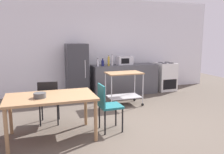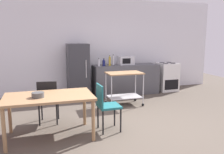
{
  "view_description": "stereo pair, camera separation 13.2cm",
  "coord_description": "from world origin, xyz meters",
  "px_view_note": "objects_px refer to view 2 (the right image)",
  "views": [
    {
      "loc": [
        -1.76,
        -3.98,
        1.75
      ],
      "look_at": [
        0.02,
        1.2,
        0.8
      ],
      "focal_mm": 37.49,
      "sensor_mm": 36.0,
      "label": 1
    },
    {
      "loc": [
        -1.63,
        -4.03,
        1.75
      ],
      "look_at": [
        0.02,
        1.2,
        0.8
      ],
      "focal_mm": 37.49,
      "sensor_mm": 36.0,
      "label": 2
    }
  ],
  "objects_px": {
    "bottle_sparkling_water": "(99,63)",
    "microwave": "(126,60)",
    "stove_oven": "(167,77)",
    "bottle_vinegar": "(113,61)",
    "refrigerator": "(78,70)",
    "bottle_olive_oil": "(110,61)",
    "bottle_wine": "(104,63)",
    "dining_table": "(49,100)",
    "chair_teal": "(106,104)",
    "kitchen_cart": "(124,83)",
    "chair_black": "(48,99)",
    "fruit_bowl": "(38,95)"
  },
  "relations": [
    {
      "from": "dining_table",
      "to": "refrigerator",
      "type": "distance_m",
      "value": 2.84
    },
    {
      "from": "chair_teal",
      "to": "bottle_sparkling_water",
      "type": "height_order",
      "value": "bottle_sparkling_water"
    },
    {
      "from": "chair_teal",
      "to": "bottle_wine",
      "type": "distance_m",
      "value": 2.65
    },
    {
      "from": "bottle_sparkling_water",
      "to": "fruit_bowl",
      "type": "distance_m",
      "value": 3.08
    },
    {
      "from": "dining_table",
      "to": "refrigerator",
      "type": "xyz_separation_m",
      "value": [
        0.94,
        2.67,
        0.1
      ]
    },
    {
      "from": "bottle_wine",
      "to": "microwave",
      "type": "xyz_separation_m",
      "value": [
        0.73,
        0.12,
        0.04
      ]
    },
    {
      "from": "refrigerator",
      "to": "microwave",
      "type": "bearing_deg",
      "value": -2.48
    },
    {
      "from": "stove_oven",
      "to": "bottle_sparkling_water",
      "type": "bearing_deg",
      "value": -177.29
    },
    {
      "from": "bottle_wine",
      "to": "stove_oven",
      "type": "bearing_deg",
      "value": 2.75
    },
    {
      "from": "bottle_wine",
      "to": "dining_table",
      "type": "bearing_deg",
      "value": -123.98
    },
    {
      "from": "chair_black",
      "to": "bottle_vinegar",
      "type": "distance_m",
      "value": 2.83
    },
    {
      "from": "chair_black",
      "to": "fruit_bowl",
      "type": "xyz_separation_m",
      "value": [
        -0.18,
        -0.75,
        0.27
      ]
    },
    {
      "from": "dining_table",
      "to": "chair_teal",
      "type": "bearing_deg",
      "value": -1.82
    },
    {
      "from": "microwave",
      "to": "bottle_wine",
      "type": "bearing_deg",
      "value": -170.51
    },
    {
      "from": "dining_table",
      "to": "bottle_sparkling_water",
      "type": "distance_m",
      "value": 2.93
    },
    {
      "from": "kitchen_cart",
      "to": "dining_table",
      "type": "bearing_deg",
      "value": -143.11
    },
    {
      "from": "chair_teal",
      "to": "bottle_olive_oil",
      "type": "bearing_deg",
      "value": -19.95
    },
    {
      "from": "refrigerator",
      "to": "bottle_vinegar",
      "type": "xyz_separation_m",
      "value": [
        1.06,
        -0.06,
        0.26
      ]
    },
    {
      "from": "refrigerator",
      "to": "fruit_bowl",
      "type": "distance_m",
      "value": 2.97
    },
    {
      "from": "stove_oven",
      "to": "bottle_vinegar",
      "type": "relative_size",
      "value": 2.92
    },
    {
      "from": "fruit_bowl",
      "to": "stove_oven",
      "type": "bearing_deg",
      "value": 33.55
    },
    {
      "from": "chair_teal",
      "to": "microwave",
      "type": "bearing_deg",
      "value": -29.23
    },
    {
      "from": "chair_black",
      "to": "chair_teal",
      "type": "bearing_deg",
      "value": 154.09
    },
    {
      "from": "kitchen_cart",
      "to": "bottle_vinegar",
      "type": "bearing_deg",
      "value": 86.22
    },
    {
      "from": "microwave",
      "to": "chair_black",
      "type": "bearing_deg",
      "value": -141.11
    },
    {
      "from": "dining_table",
      "to": "kitchen_cart",
      "type": "relative_size",
      "value": 1.65
    },
    {
      "from": "chair_teal",
      "to": "bottle_sparkling_water",
      "type": "xyz_separation_m",
      "value": [
        0.51,
        2.51,
        0.48
      ]
    },
    {
      "from": "chair_teal",
      "to": "refrigerator",
      "type": "height_order",
      "value": "refrigerator"
    },
    {
      "from": "bottle_sparkling_water",
      "to": "bottle_vinegar",
      "type": "bearing_deg",
      "value": 15.22
    },
    {
      "from": "stove_oven",
      "to": "bottle_vinegar",
      "type": "height_order",
      "value": "bottle_vinegar"
    },
    {
      "from": "kitchen_cart",
      "to": "bottle_vinegar",
      "type": "xyz_separation_m",
      "value": [
        0.08,
        1.16,
        0.46
      ]
    },
    {
      "from": "chair_teal",
      "to": "fruit_bowl",
      "type": "bearing_deg",
      "value": 90.74
    },
    {
      "from": "stove_oven",
      "to": "microwave",
      "type": "distance_m",
      "value": 1.55
    },
    {
      "from": "chair_black",
      "to": "kitchen_cart",
      "type": "bearing_deg",
      "value": -148.88
    },
    {
      "from": "kitchen_cart",
      "to": "chair_teal",
      "type": "bearing_deg",
      "value": -121.87
    },
    {
      "from": "stove_oven",
      "to": "microwave",
      "type": "bearing_deg",
      "value": 179.29
    },
    {
      "from": "bottle_wine",
      "to": "bottle_vinegar",
      "type": "xyz_separation_m",
      "value": [
        0.33,
        0.13,
        0.04
      ]
    },
    {
      "from": "kitchen_cart",
      "to": "bottle_wine",
      "type": "distance_m",
      "value": 1.15
    },
    {
      "from": "kitchen_cart",
      "to": "bottle_vinegar",
      "type": "height_order",
      "value": "bottle_vinegar"
    },
    {
      "from": "bottle_wine",
      "to": "kitchen_cart",
      "type": "bearing_deg",
      "value": -76.25
    },
    {
      "from": "chair_black",
      "to": "bottle_wine",
      "type": "bearing_deg",
      "value": -123.48
    },
    {
      "from": "refrigerator",
      "to": "bottle_olive_oil",
      "type": "bearing_deg",
      "value": -10.61
    },
    {
      "from": "refrigerator",
      "to": "bottle_sparkling_water",
      "type": "height_order",
      "value": "refrigerator"
    },
    {
      "from": "dining_table",
      "to": "bottle_sparkling_water",
      "type": "relative_size",
      "value": 6.45
    },
    {
      "from": "chair_black",
      "to": "bottle_vinegar",
      "type": "bearing_deg",
      "value": -126.74
    },
    {
      "from": "chair_teal",
      "to": "bottle_wine",
      "type": "relative_size",
      "value": 4.02
    },
    {
      "from": "bottle_sparkling_water",
      "to": "bottle_olive_oil",
      "type": "distance_m",
      "value": 0.34
    },
    {
      "from": "bottle_sparkling_water",
      "to": "microwave",
      "type": "relative_size",
      "value": 0.51
    },
    {
      "from": "refrigerator",
      "to": "dining_table",
      "type": "bearing_deg",
      "value": -109.48
    },
    {
      "from": "kitchen_cart",
      "to": "fruit_bowl",
      "type": "relative_size",
      "value": 4.42
    }
  ]
}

